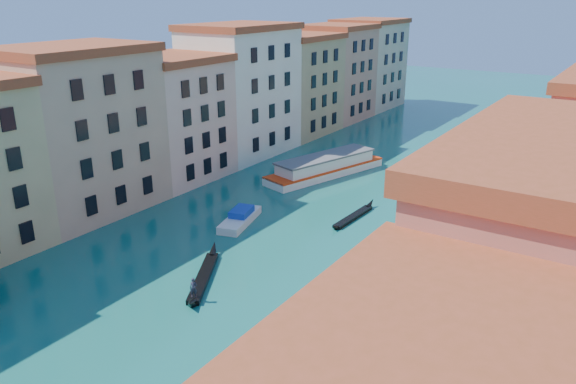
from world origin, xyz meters
name	(u,v)px	position (x,y,z in m)	size (l,w,h in m)	color
left_bank_palazzos	(217,101)	(-26.00, 64.68, 9.71)	(12.80, 128.40, 21.00)	tan
quay	(538,219)	(22.00, 65.00, 0.50)	(4.00, 140.00, 1.00)	gray
mooring_poles_right	(392,369)	(19.10, 28.80, 1.30)	(1.44, 54.24, 3.20)	#4E381B
vaporetto_far	(325,166)	(-8.03, 67.58, 1.35)	(10.12, 20.67, 3.00)	white
gondola_fore	(203,275)	(-1.80, 33.22, 0.42)	(7.03, 11.36, 2.50)	black
gondola_far	(354,215)	(3.16, 54.82, 0.31)	(1.30, 10.54, 1.49)	black
motorboat_mid	(240,218)	(-7.33, 46.09, 0.63)	(4.46, 8.24, 1.63)	silver
motorboat_far	(469,173)	(10.15, 78.06, 0.62)	(3.27, 7.94, 1.60)	silver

